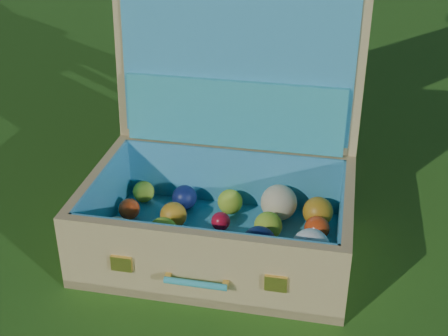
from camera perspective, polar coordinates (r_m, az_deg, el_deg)
ground at (r=1.52m, az=-6.87°, el=-9.61°), size 60.00×60.00×0.00m
suitcase at (r=1.56m, az=0.26°, el=-0.72°), size 0.65×0.53×0.62m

